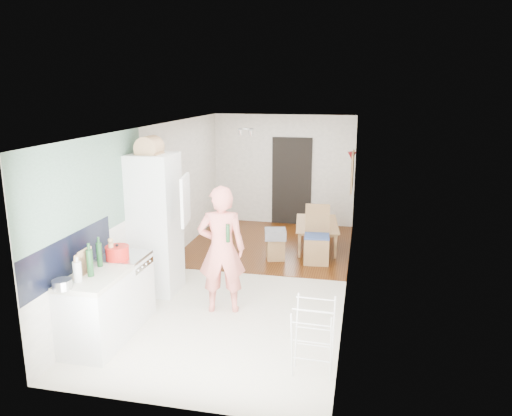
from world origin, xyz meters
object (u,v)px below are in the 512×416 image
at_px(person, 221,238).
at_px(dining_table, 318,237).
at_px(stool, 275,249).
at_px(dining_chair, 317,235).
at_px(drying_rack, 313,339).

xyz_separation_m(person, dining_table, (1.06, 3.10, -0.86)).
bearing_deg(person, stool, -112.63).
distance_m(dining_table, dining_chair, 0.92).
height_order(person, dining_chair, person).
bearing_deg(person, drying_rack, 123.10).
relative_size(dining_chair, drying_rack, 1.23).
xyz_separation_m(person, dining_chair, (1.12, 2.23, -0.55)).
relative_size(dining_chair, stool, 2.53).
bearing_deg(dining_chair, person, -121.36).
height_order(person, dining_table, person).
distance_m(dining_chair, stool, 0.82).
distance_m(person, dining_chair, 2.55).
distance_m(dining_table, drying_rack, 4.47).
xyz_separation_m(dining_table, stool, (-0.70, -0.85, -0.01)).
distance_m(person, drying_rack, 2.07).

